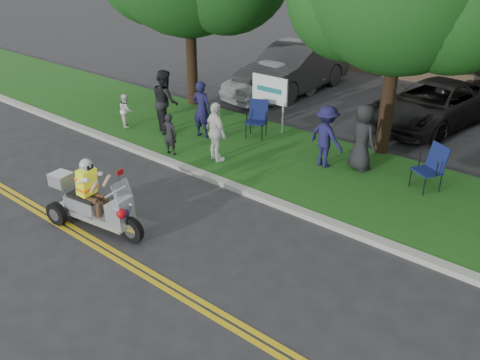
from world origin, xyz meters
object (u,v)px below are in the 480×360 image
Objects in this scene: spectator_adult_right at (216,132)px; parked_car_far_left at (274,78)px; parked_car_left at (294,68)px; lawn_chair_a at (432,165)px; spectator_adult_left at (202,109)px; spectator_adult_mid at (165,101)px; lawn_chair_b at (257,116)px; parked_car_mid at (433,104)px; trike_scooter at (93,205)px.

spectator_adult_right is 0.37× the size of parked_car_far_left.
parked_car_far_left is 1.11m from parked_car_left.
parked_car_far_left is (-7.35, 3.82, 0.01)m from lawn_chair_a.
parked_car_left is (-0.82, 5.86, -0.03)m from spectator_adult_left.
spectator_adult_mid reaches higher than parked_car_left.
parked_car_mid reaches higher than lawn_chair_b.
spectator_adult_mid is (-7.54, -1.30, 0.32)m from lawn_chair_a.
lawn_chair_b is 0.64× the size of spectator_adult_left.
spectator_adult_right is (1.49, -1.03, -0.04)m from spectator_adult_left.
parked_car_left is (-2.52, 10.87, 0.36)m from trike_scooter.
parked_car_far_left reaches higher than lawn_chair_b.
trike_scooter is 1.28× the size of spectator_adult_mid.
lawn_chair_a is at bearing 179.14° from spectator_adult_left.
parked_car_left is (-2.00, 4.77, 0.20)m from lawn_chair_b.
lawn_chair_a reaches higher than lawn_chair_b.
spectator_adult_mid is 0.34× the size of parked_car_left.
spectator_adult_left reaches higher than parked_car_mid.
lawn_chair_a is 0.69× the size of spectator_adult_right.
spectator_adult_right is 7.27m from parked_car_left.
parked_car_left reaches higher than lawn_chair_b.
spectator_adult_mid is 0.38× the size of parked_car_mid.
trike_scooter is 5.31m from spectator_adult_left.
spectator_adult_mid is (-2.85, 4.67, 0.49)m from trike_scooter.
parked_car_mid is at bearing -139.73° from spectator_adult_left.
trike_scooter is 1.50× the size of spectator_adult_right.
parked_car_left is at bearing -91.44° from spectator_adult_left.
spectator_adult_right is at bearing -106.90° from parked_car_mid.
spectator_adult_mid is 5.14m from parked_car_far_left.
spectator_adult_right is 7.27m from parked_car_mid.
parked_car_left is at bearing -51.94° from spectator_adult_right.
spectator_adult_mid reaches higher than lawn_chair_b.
spectator_adult_mid reaches higher than spectator_adult_left.
lawn_chair_b is at bearing -146.68° from spectator_adult_left.
trike_scooter is at bearing -106.36° from lawn_chair_b.
lawn_chair_a is 5.21m from lawn_chair_b.
parked_car_mid reaches higher than lawn_chair_a.
parked_car_far_left is at bearing -63.54° from spectator_adult_mid.
parked_car_left is (-7.21, 4.90, 0.18)m from lawn_chair_a.
parked_car_mid is at bearing 16.20° from parked_car_far_left.
lawn_chair_a is 8.72m from parked_car_left.
spectator_adult_left is at bearing -83.89° from parked_car_left.
trike_scooter is at bearing -65.95° from parked_car_far_left.
parked_car_mid is at bearing -5.60° from parked_car_left.
spectator_adult_left is at bearing -141.98° from lawn_chair_a.
trike_scooter is 0.55× the size of parked_car_far_left.
trike_scooter is 0.43× the size of parked_car_left.
trike_scooter is 1.43× the size of spectator_adult_left.
parked_car_far_left is at bearing -88.12° from spectator_adult_left.
spectator_adult_mid is at bearing 7.46° from spectator_adult_left.
parked_car_far_left is at bearing 98.85° from lawn_chair_b.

